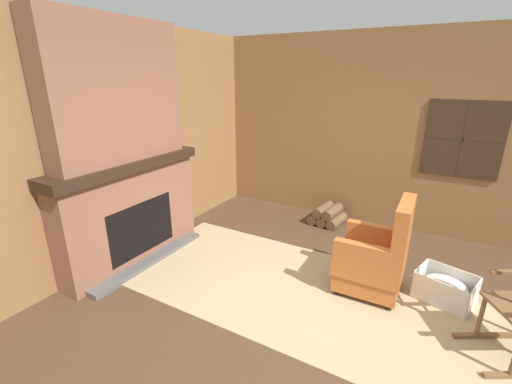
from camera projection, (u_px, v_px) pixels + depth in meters
The scene contains 11 objects.
ground_plane at pixel (321, 323), 3.04m from camera, with size 14.00×14.00×0.00m, color #4C3523.
wood_panel_wall_left at pixel (111, 147), 3.79m from camera, with size 0.06×5.57×2.66m.
wood_panel_wall_back at pixel (391, 133), 4.66m from camera, with size 5.57×0.09×2.66m.
fireplace_hearth at pixel (132, 212), 3.93m from camera, with size 0.54×1.87×1.20m.
chimney_breast at pixel (115, 92), 3.50m from camera, with size 0.29×1.55×1.44m.
area_rug at pixel (307, 293), 3.46m from camera, with size 3.97×1.69×0.01m.
armchair at pixel (375, 259), 3.37m from camera, with size 0.64×0.60×1.01m.
firewood_stack at pixel (327, 215), 5.04m from camera, with size 0.49×0.49×0.27m.
laundry_basket at pixel (445, 287), 3.31m from camera, with size 0.59×0.50×0.29m.
oil_lamp_vase at pixel (82, 161), 3.34m from camera, with size 0.12×0.12×0.25m.
storage_case at pixel (131, 152), 3.84m from camera, with size 0.14×0.25×0.13m.
Camera 1 is at (0.74, -2.45, 2.09)m, focal length 24.00 mm.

